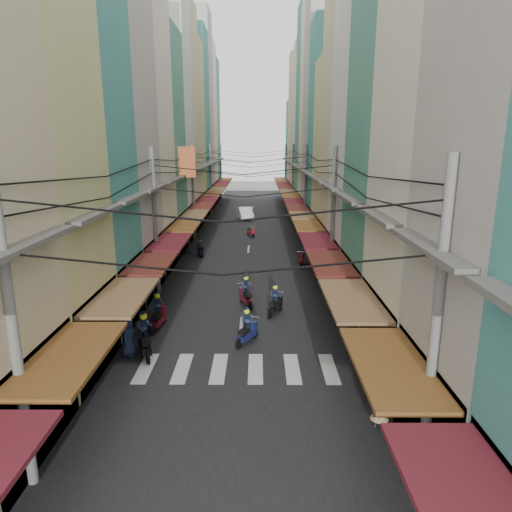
{
  "coord_description": "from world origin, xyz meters",
  "views": [
    {
      "loc": [
        0.8,
        -21.81,
        8.39
      ],
      "look_at": [
        0.66,
        4.97,
        1.7
      ],
      "focal_mm": 32.0,
      "sensor_mm": 36.0,
      "label": 1
    }
  ],
  "objects_px": {
    "market_umbrella": "(382,281)",
    "traffic_sign": "(337,271)",
    "white_car": "(245,219)",
    "bicycle": "(383,311)"
  },
  "relations": [
    {
      "from": "bicycle",
      "to": "traffic_sign",
      "type": "bearing_deg",
      "value": 96.63
    },
    {
      "from": "market_umbrella",
      "to": "traffic_sign",
      "type": "distance_m",
      "value": 2.93
    },
    {
      "from": "white_car",
      "to": "market_umbrella",
      "type": "xyz_separation_m",
      "value": [
        7.3,
        -30.11,
        2.08
      ]
    },
    {
      "from": "bicycle",
      "to": "traffic_sign",
      "type": "height_order",
      "value": "traffic_sign"
    },
    {
      "from": "white_car",
      "to": "traffic_sign",
      "type": "bearing_deg",
      "value": -88.93
    },
    {
      "from": "white_car",
      "to": "traffic_sign",
      "type": "height_order",
      "value": "traffic_sign"
    },
    {
      "from": "white_car",
      "to": "bicycle",
      "type": "bearing_deg",
      "value": -84.81
    },
    {
      "from": "market_umbrella",
      "to": "traffic_sign",
      "type": "bearing_deg",
      "value": 126.43
    },
    {
      "from": "traffic_sign",
      "to": "market_umbrella",
      "type": "bearing_deg",
      "value": -53.57
    },
    {
      "from": "bicycle",
      "to": "traffic_sign",
      "type": "xyz_separation_m",
      "value": [
        -2.32,
        0.77,
        1.91
      ]
    }
  ]
}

